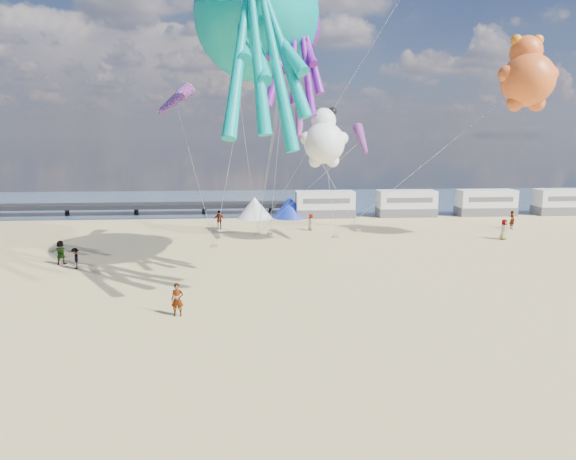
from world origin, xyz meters
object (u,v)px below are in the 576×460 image
object	(u,v)px
beachgoer_0	(504,229)
beachgoer_6	(311,222)
sandbag_c	(336,237)
windsock_right	(362,140)
windsock_left	(175,100)
motorhome_0	(325,204)
tent_blue	(290,207)
kite_panda	(324,143)
motorhome_1	(406,203)
motorhome_2	(486,203)
standing_person	(177,300)
beachgoer_5	(512,220)
beachgoer_4	(61,252)
beachgoer_2	(75,258)
windsock_mid	(300,123)
kite_octopus_teal	(256,17)
sandbag_d	(358,230)
sandbag_a	(215,246)
motorhome_3	(563,202)
beachgoer_3	(219,220)
kite_octopus_purple	(289,28)
sandbag_b	(270,234)
sandbag_e	(258,234)

from	to	relation	value
beachgoer_0	beachgoer_6	world-z (taller)	beachgoer_0
sandbag_c	windsock_right	distance (m)	9.21
beachgoer_0	windsock_left	world-z (taller)	windsock_left
motorhome_0	tent_blue	bearing A→B (deg)	180.00
tent_blue	kite_panda	size ratio (longest dim) A/B	0.68
beachgoer_6	windsock_left	distance (m)	17.82
motorhome_1	sandbag_c	distance (m)	15.83
motorhome_2	standing_person	size ratio (longest dim) A/B	3.77
beachgoer_5	kite_panda	distance (m)	22.13
beachgoer_4	beachgoer_6	distance (m)	23.13
sandbag_c	beachgoer_2	bearing A→B (deg)	-154.47
windsock_mid	motorhome_1	bearing A→B (deg)	52.65
motorhome_1	kite_octopus_teal	world-z (taller)	kite_octopus_teal
kite_octopus_teal	sandbag_d	bearing A→B (deg)	29.46
sandbag_a	kite_octopus_teal	xyz separation A→B (m)	(3.55, -7.65, 16.55)
beachgoer_4	windsock_left	size ratio (longest dim) A/B	0.30
motorhome_3	beachgoer_6	xyz separation A→B (m)	(-31.08, -8.06, -0.69)
motorhome_0	beachgoer_2	xyz separation A→B (m)	(-20.84, -21.56, -0.76)
standing_person	sandbag_d	bearing A→B (deg)	61.33
motorhome_0	beachgoer_3	size ratio (longest dim) A/B	3.58
beachgoer_0	kite_panda	xyz separation A→B (m)	(-16.50, -0.85, 7.68)
motorhome_3	tent_blue	bearing A→B (deg)	180.00
motorhome_1	sandbag_c	bearing A→B (deg)	-130.63
kite_octopus_teal	beachgoer_2	bearing A→B (deg)	150.07
beachgoer_5	kite_octopus_purple	xyz separation A→B (m)	(-23.34, -11.93, 15.48)
sandbag_b	windsock_left	distance (m)	14.99
sandbag_a	standing_person	bearing A→B (deg)	-92.91
motorhome_1	windsock_right	size ratio (longest dim) A/B	1.48
motorhome_0	sandbag_a	distance (m)	19.09
motorhome_3	standing_person	size ratio (longest dim) A/B	3.77
motorhome_0	sandbag_a	xyz separation A→B (m)	(-11.58, -15.11, -1.39)
sandbag_c	standing_person	bearing A→B (deg)	-120.42
sandbag_a	sandbag_c	bearing A→B (deg)	16.23
sandbag_e	beachgoer_4	bearing A→B (deg)	-145.68
sandbag_d	windsock_right	bearing A→B (deg)	-101.04
beachgoer_4	sandbag_e	xyz separation A→B (m)	(14.42, 9.84, -0.78)
sandbag_e	sandbag_c	bearing A→B (deg)	-13.06
sandbag_b	sandbag_e	bearing A→B (deg)	176.95
motorhome_0	tent_blue	world-z (taller)	motorhome_0
beachgoer_3	kite_panda	distance (m)	14.58
beachgoer_6	sandbag_e	distance (m)	5.80
kite_octopus_teal	windsock_right	world-z (taller)	kite_octopus_teal
beachgoer_3	sandbag_b	size ratio (longest dim) A/B	3.69
sandbag_c	windsock_right	world-z (taller)	windsock_right
motorhome_2	beachgoer_5	xyz separation A→B (m)	(-1.44, -8.92, -0.58)
motorhome_0	windsock_mid	world-z (taller)	windsock_mid
sandbag_e	windsock_mid	xyz separation A→B (m)	(3.58, -3.51, 10.17)
tent_blue	kite_octopus_purple	xyz separation A→B (m)	(-1.78, -20.85, 15.20)
windsock_right	beachgoer_2	bearing A→B (deg)	-160.35
beachgoer_0	sandbag_b	xyz separation A→B (m)	(-20.88, 3.55, -0.81)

